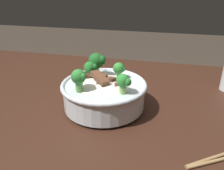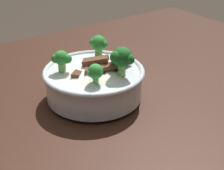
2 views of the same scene
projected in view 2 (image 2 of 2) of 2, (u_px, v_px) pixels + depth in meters
name	position (u px, v px, depth m)	size (l,w,h in m)	color
dining_table	(115.00, 113.00, 0.91)	(1.34, 0.95, 0.77)	#381E14
rice_bowl	(95.00, 79.00, 0.79)	(0.24, 0.24, 0.14)	silver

